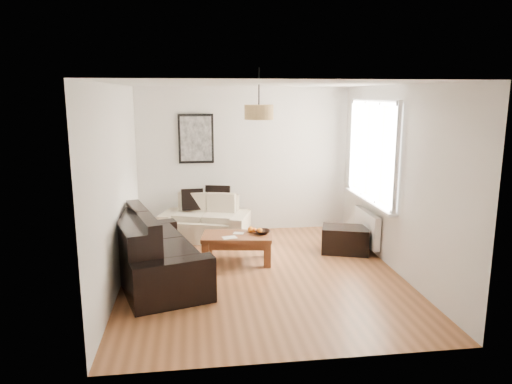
{
  "coord_description": "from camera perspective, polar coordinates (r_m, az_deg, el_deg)",
  "views": [
    {
      "loc": [
        -0.91,
        -6.24,
        2.48
      ],
      "look_at": [
        0.0,
        0.6,
        1.05
      ],
      "focal_mm": 33.44,
      "sensor_mm": 36.0,
      "label": 1
    }
  ],
  "objects": [
    {
      "name": "ottoman",
      "position": [
        7.72,
        10.64,
        -5.63
      ],
      "size": [
        0.83,
        0.67,
        0.41
      ],
      "primitive_type": "cube",
      "rotation": [
        0.0,
        0.0,
        -0.32
      ],
      "color": "black",
      "rests_on": "floor"
    },
    {
      "name": "wall_left",
      "position": [
        6.43,
        -16.29,
        0.65
      ],
      "size": [
        0.04,
        4.5,
        2.6
      ],
      "primitive_type": null,
      "color": "silver",
      "rests_on": "floor"
    },
    {
      "name": "loveseat_cream",
      "position": [
        8.3,
        -6.08,
        -3.14
      ],
      "size": [
        1.63,
        1.21,
        0.73
      ],
      "primitive_type": null,
      "rotation": [
        0.0,
        0.0,
        -0.31
      ],
      "color": "beige",
      "rests_on": "floor"
    },
    {
      "name": "cushion_left",
      "position": [
        8.4,
        -7.61,
        -0.9
      ],
      "size": [
        0.38,
        0.14,
        0.38
      ],
      "primitive_type": "cube",
      "rotation": [
        0.0,
        0.0,
        0.08
      ],
      "color": "black",
      "rests_on": "loveseat_cream"
    },
    {
      "name": "window_bay",
      "position": [
        7.62,
        13.84,
        4.73
      ],
      "size": [
        0.14,
        1.9,
        1.6
      ],
      "primitive_type": null,
      "color": "white",
      "rests_on": "wall_right"
    },
    {
      "name": "floor",
      "position": [
        6.78,
        0.68,
        -9.75
      ],
      "size": [
        4.5,
        4.5,
        0.0
      ],
      "primitive_type": "plane",
      "color": "brown",
      "rests_on": "ground"
    },
    {
      "name": "coffee_table",
      "position": [
        7.18,
        -2.26,
        -6.74
      ],
      "size": [
        1.1,
        0.7,
        0.42
      ],
      "primitive_type": null,
      "rotation": [
        0.0,
        0.0,
        -0.14
      ],
      "color": "brown",
      "rests_on": "floor"
    },
    {
      "name": "pendant_shade",
      "position": [
        6.61,
        0.35,
        9.53
      ],
      "size": [
        0.4,
        0.4,
        0.2
      ],
      "primitive_type": "cylinder",
      "color": "tan",
      "rests_on": "ceiling"
    },
    {
      "name": "wall_front",
      "position": [
        4.27,
        5.09,
        -4.42
      ],
      "size": [
        3.8,
        0.04,
        2.6
      ],
      "primitive_type": null,
      "color": "silver",
      "rests_on": "floor"
    },
    {
      "name": "wall_back",
      "position": [
        8.63,
        -1.46,
        3.83
      ],
      "size": [
        3.8,
        0.04,
        2.6
      ],
      "primitive_type": null,
      "color": "silver",
      "rests_on": "floor"
    },
    {
      "name": "radiator",
      "position": [
        7.84,
        13.13,
        -4.14
      ],
      "size": [
        0.1,
        0.9,
        0.52
      ],
      "primitive_type": "cube",
      "color": "white",
      "rests_on": "wall_right"
    },
    {
      "name": "fruit_bowl",
      "position": [
        7.15,
        0.79,
        -4.8
      ],
      "size": [
        0.25,
        0.25,
        0.06
      ],
      "primitive_type": "imported",
      "rotation": [
        0.0,
        0.0,
        0.1
      ],
      "color": "black",
      "rests_on": "coffee_table"
    },
    {
      "name": "orange_a",
      "position": [
        7.2,
        -0.17,
        -4.59
      ],
      "size": [
        0.08,
        0.08,
        0.07
      ],
      "primitive_type": "sphere",
      "rotation": [
        0.0,
        0.0,
        0.08
      ],
      "color": "orange",
      "rests_on": "fruit_bowl"
    },
    {
      "name": "poster",
      "position": [
        8.5,
        -7.19,
        6.34
      ],
      "size": [
        0.62,
        0.04,
        0.87
      ],
      "primitive_type": null,
      "color": "black",
      "rests_on": "wall_back"
    },
    {
      "name": "cushion_right",
      "position": [
        8.41,
        -4.62,
        -0.66
      ],
      "size": [
        0.44,
        0.23,
        0.42
      ],
      "primitive_type": "cube",
      "rotation": [
        0.0,
        0.0,
        -0.24
      ],
      "color": "black",
      "rests_on": "loveseat_cream"
    },
    {
      "name": "wall_right",
      "position": [
        6.95,
        16.41,
        1.44
      ],
      "size": [
        0.04,
        4.5,
        2.6
      ],
      "primitive_type": null,
      "color": "silver",
      "rests_on": "floor"
    },
    {
      "name": "orange_c",
      "position": [
        7.24,
        -0.64,
        -4.5
      ],
      "size": [
        0.1,
        0.1,
        0.09
      ],
      "primitive_type": "sphere",
      "rotation": [
        0.0,
        0.0,
        -0.15
      ],
      "color": "orange",
      "rests_on": "fruit_bowl"
    },
    {
      "name": "sofa_leather",
      "position": [
        6.56,
        -11.81,
        -6.69
      ],
      "size": [
        1.52,
        2.22,
        0.87
      ],
      "primitive_type": null,
      "rotation": [
        0.0,
        0.0,
        1.86
      ],
      "color": "black",
      "rests_on": "floor"
    },
    {
      "name": "orange_b",
      "position": [
        7.18,
        0.45,
        -4.62
      ],
      "size": [
        0.09,
        0.09,
        0.08
      ],
      "primitive_type": "sphere",
      "rotation": [
        0.0,
        0.0,
        0.17
      ],
      "color": "orange",
      "rests_on": "fruit_bowl"
    },
    {
      "name": "ceiling",
      "position": [
        6.31,
        0.74,
        12.79
      ],
      "size": [
        3.8,
        4.5,
        0.0
      ],
      "primitive_type": null,
      "color": "white",
      "rests_on": "floor"
    },
    {
      "name": "papers",
      "position": [
        6.98,
        -3.18,
        -5.46
      ],
      "size": [
        0.23,
        0.18,
        0.01
      ],
      "primitive_type": "cube",
      "rotation": [
        0.0,
        0.0,
        0.2
      ],
      "color": "silver",
      "rests_on": "coffee_table"
    }
  ]
}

